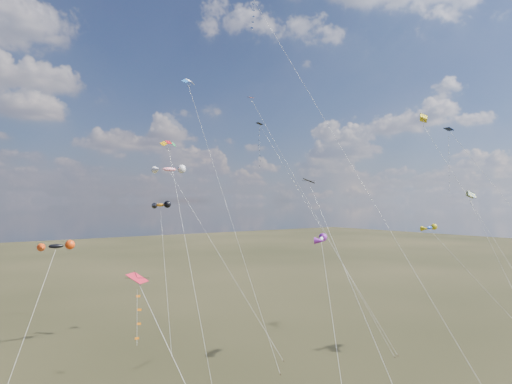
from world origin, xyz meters
TOP-DOWN VIEW (x-y plane):
  - diamond_black_high at (9.39, 28.51)m, footprint 5.84×20.38m
  - diamond_navy_tall at (1.68, 17.50)m, footprint 3.69×28.91m
  - diamond_black_mid at (-5.82, 0.23)m, footprint 4.75×16.43m
  - diamond_red_low at (-19.32, 3.56)m, footprint 3.35×12.13m
  - diamond_navy_right at (11.99, 0.87)m, footprint 2.22×20.80m
  - diamond_orange_center at (8.36, 20.72)m, footprint 8.66×17.51m
  - parafoil_yellow at (18.70, 9.00)m, footprint 11.14×13.34m
  - parafoil_blue_white at (0.19, 34.25)m, footprint 2.17×21.80m
  - parafoil_striped at (24.80, 6.52)m, footprint 4.14×11.50m
  - parafoil_tricolor at (-4.97, 30.05)m, footprint 5.16×19.08m
  - novelty_black_orange at (-19.44, 25.37)m, footprint 8.07×8.97m
  - novelty_orange_black at (-3.83, 35.09)m, footprint 4.45×11.60m
  - novelty_white_purple at (-0.33, 7.28)m, footprint 7.84×10.83m
  - novelty_redwhite_stripe at (-4.00, 31.78)m, footprint 8.64×16.20m
  - novelty_blue_yellow at (20.37, 9.36)m, footprint 7.32×11.74m

SIDE VIEW (x-z plane):
  - diamond_red_low at x=-19.32m, z-range 4.07..17.53m
  - novelty_black_orange at x=-19.44m, z-range 6.43..20.43m
  - novelty_white_purple at x=-0.33m, z-range 6.95..21.85m
  - novelty_blue_yellow at x=20.37m, z-range 7.04..22.17m
  - diamond_black_mid at x=-5.82m, z-range 4.83..24.66m
  - novelty_orange_black at x=-3.83m, z-range 8.36..26.37m
  - parafoil_striped at x=24.80m, z-range 9.14..29.00m
  - diamond_orange_center at x=8.36m, z-range 4.68..36.87m
  - diamond_navy_right at x=11.99m, z-range 8.31..33.63m
  - novelty_redwhite_stripe at x=-4.00m, z-range 10.71..33.53m
  - diamond_black_high at x=9.39m, z-range 10.06..39.44m
  - parafoil_tricolor at x=-4.97m, z-range 12.27..38.33m
  - parafoil_yellow at x=18.70m, z-range 13.76..42.84m
  - parafoil_blue_white at x=0.19m, z-range 16.94..52.67m
  - diamond_navy_tall at x=1.68m, z-range 14.98..57.56m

